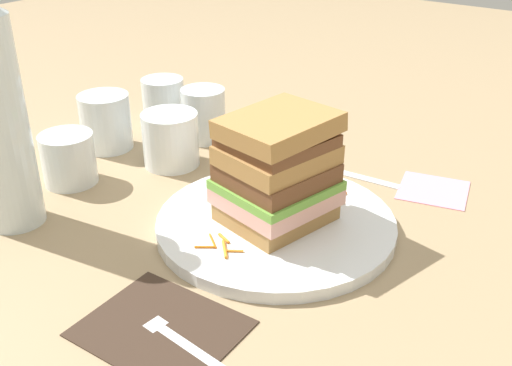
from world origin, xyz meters
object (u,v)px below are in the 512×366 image
object	(u,v)px
empty_tumbler_0	(164,103)
napkin_pink	(433,190)
empty_tumbler_2	(69,159)
napkin_dark	(161,328)
knife	(338,171)
empty_tumbler_3	(204,115)
main_plate	(276,224)
sandwich	(277,171)
fork	(176,336)
juice_glass	(171,141)
empty_tumbler_1	(106,122)

from	to	relation	value
empty_tumbler_0	napkin_pink	xyz separation A→B (m)	(0.05, -0.47, -0.04)
empty_tumbler_2	napkin_dark	bearing A→B (deg)	-115.17
knife	empty_tumbler_3	distance (m)	0.24
main_plate	empty_tumbler_2	xyz separation A→B (m)	(-0.07, 0.31, 0.03)
knife	empty_tumbler_3	xyz separation A→B (m)	(-0.02, 0.24, 0.04)
sandwich	fork	world-z (taller)	sandwich
empty_tumbler_3	napkin_pink	size ratio (longest dim) A/B	0.93
main_plate	napkin_dark	distance (m)	0.22
fork	empty_tumbler_2	size ratio (longest dim) A/B	2.23
empty_tumbler_2	empty_tumbler_3	bearing A→B (deg)	-12.86
fork	juice_glass	xyz separation A→B (m)	(0.28, 0.27, 0.03)
sandwich	napkin_pink	world-z (taller)	sandwich
fork	empty_tumbler_3	xyz separation A→B (m)	(0.38, 0.29, 0.04)
juice_glass	empty_tumbler_0	bearing A→B (deg)	47.62
empty_tumbler_2	empty_tumbler_0	bearing A→B (deg)	9.66
sandwich	empty_tumbler_0	size ratio (longest dim) A/B	1.71
knife	napkin_pink	size ratio (longest dim) A/B	2.20
empty_tumbler_0	napkin_dark	bearing A→B (deg)	-136.74
napkin_dark	knife	world-z (taller)	same
empty_tumbler_3	juice_glass	bearing A→B (deg)	-167.39
knife	napkin_pink	bearing A→B (deg)	-78.62
fork	empty_tumbler_1	distance (m)	0.47
napkin_dark	empty_tumbler_0	size ratio (longest dim) A/B	1.76
empty_tumbler_3	napkin_pink	xyz separation A→B (m)	(0.05, -0.37, -0.04)
main_plate	fork	distance (m)	0.22
napkin_dark	napkin_pink	xyz separation A→B (m)	(0.43, -0.11, -0.00)
fork	napkin_pink	size ratio (longest dim) A/B	1.83
napkin_pink	juice_glass	bearing A→B (deg)	113.17
napkin_dark	knife	distance (m)	0.40
empty_tumbler_0	empty_tumbler_3	bearing A→B (deg)	-91.86
fork	knife	world-z (taller)	fork
napkin_dark	fork	xyz separation A→B (m)	(-0.00, -0.02, 0.00)
main_plate	juice_glass	distance (m)	0.24
empty_tumbler_1	empty_tumbler_2	bearing A→B (deg)	-156.29
fork	empty_tumbler_3	distance (m)	0.48
main_plate	sandwich	size ratio (longest dim) A/B	2.04
main_plate	fork	bearing A→B (deg)	-170.67
empty_tumbler_3	napkin_dark	bearing A→B (deg)	-144.76
main_plate	empty_tumbler_3	world-z (taller)	empty_tumbler_3
fork	empty_tumbler_1	world-z (taller)	empty_tumbler_1
main_plate	napkin_dark	xyz separation A→B (m)	(-0.22, -0.01, -0.01)
main_plate	empty_tumbler_0	xyz separation A→B (m)	(0.17, 0.35, 0.03)
napkin_pink	napkin_dark	bearing A→B (deg)	166.13
sandwich	empty_tumbler_2	xyz separation A→B (m)	(-0.06, 0.31, -0.04)
empty_tumbler_1	empty_tumbler_2	world-z (taller)	empty_tumbler_1
empty_tumbler_3	empty_tumbler_1	bearing A→B (deg)	138.96
juice_glass	main_plate	bearing A→B (deg)	-105.00
napkin_dark	empty_tumbler_3	bearing A→B (deg)	35.24
napkin_dark	empty_tumbler_3	world-z (taller)	empty_tumbler_3
empty_tumbler_0	empty_tumbler_2	world-z (taller)	empty_tumbler_0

